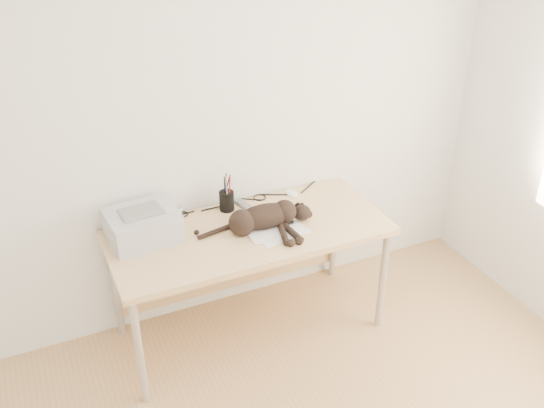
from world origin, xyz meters
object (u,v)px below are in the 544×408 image
printer (143,225)px  desk (244,241)px  pen_cup (227,201)px  cat (262,219)px  mouse (291,191)px  mug (175,213)px

printer → desk: bearing=-7.1°
printer → pen_cup: pen_cup is taller
desk → cat: (0.07, -0.11, 0.20)m
pen_cup → printer: bearing=-168.9°
printer → cat: 0.67m
pen_cup → mouse: size_ratio=2.00×
cat → mug: (-0.42, 0.30, -0.02)m
printer → cat: size_ratio=0.59×
cat → mouse: cat is taller
cat → mouse: size_ratio=5.91×
cat → pen_cup: size_ratio=2.95×
pen_cup → mug: bearing=176.6°
printer → mug: bearing=29.3°
pen_cup → mouse: (0.44, 0.02, -0.05)m
cat → mouse: (0.33, 0.30, -0.05)m
printer → pen_cup: bearing=11.1°
mug → pen_cup: 0.32m
printer → mug: (0.22, 0.12, -0.04)m
printer → cat: printer is taller
pen_cup → desk: bearing=-78.5°
desk → mug: mug is taller
printer → pen_cup: (0.53, 0.10, -0.02)m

